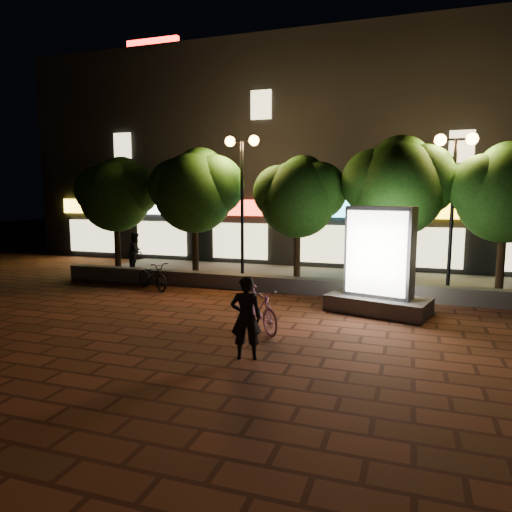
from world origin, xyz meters
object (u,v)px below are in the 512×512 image
at_px(scooter_parked, 153,276).
at_px(scooter_pink, 259,309).
at_px(street_lamp_left, 242,171).
at_px(tree_mid, 300,194).
at_px(tree_far_right, 508,189).
at_px(tree_right, 399,183).
at_px(rider, 246,318).
at_px(pedestrian, 136,251).
at_px(tree_far_left, 117,192).
at_px(street_lamp_right, 454,172).
at_px(ad_kiosk, 379,270).
at_px(tree_left, 196,188).

bearing_deg(scooter_parked, scooter_pink, -94.82).
xyz_separation_m(street_lamp_left, scooter_pink, (2.47, -5.58, -3.49)).
bearing_deg(tree_mid, tree_far_right, 0.00).
height_order(tree_right, rider, tree_right).
distance_m(rider, pedestrian, 11.15).
height_order(tree_far_left, scooter_pink, tree_far_left).
height_order(tree_right, scooter_pink, tree_right).
xyz_separation_m(tree_far_left, tree_right, (10.80, 0.00, 0.27)).
xyz_separation_m(tree_far_right, street_lamp_left, (-8.55, -0.26, 0.66)).
bearing_deg(street_lamp_right, rider, -119.51).
relative_size(street_lamp_left, scooter_pink, 2.90).
bearing_deg(ad_kiosk, tree_left, 155.54).
height_order(street_lamp_left, ad_kiosk, street_lamp_left).
bearing_deg(pedestrian, ad_kiosk, -121.65).
distance_m(street_lamp_left, scooter_pink, 7.03).
distance_m(scooter_pink, rider, 1.89).
xyz_separation_m(tree_far_right, scooter_parked, (-10.99, -2.46, -2.90)).
bearing_deg(tree_right, tree_far_left, -180.00).
height_order(scooter_pink, rider, rider).
bearing_deg(scooter_parked, tree_far_right, -47.70).
bearing_deg(street_lamp_right, tree_mid, 176.96).
height_order(tree_left, pedestrian, tree_left).
relative_size(scooter_pink, rider, 1.07).
relative_size(street_lamp_right, scooter_parked, 2.77).
relative_size(rider, pedestrian, 1.06).
height_order(street_lamp_right, ad_kiosk, street_lamp_right).
relative_size(street_lamp_left, scooter_parked, 2.88).
relative_size(tree_left, rider, 2.94).
xyz_separation_m(street_lamp_right, pedestrian, (-11.92, 0.63, -3.03)).
xyz_separation_m(ad_kiosk, scooter_pink, (-2.56, -2.67, -0.63)).
height_order(ad_kiosk, rider, ad_kiosk).
relative_size(tree_far_right, street_lamp_left, 0.92).
relative_size(tree_mid, rider, 2.70).
bearing_deg(tree_left, pedestrian, 172.96).
height_order(tree_far_right, pedestrian, tree_far_right).
height_order(tree_mid, ad_kiosk, tree_mid).
height_order(tree_far_left, tree_mid, tree_far_left).
bearing_deg(street_lamp_left, tree_left, 172.30).
height_order(tree_mid, pedestrian, tree_mid).
xyz_separation_m(street_lamp_right, scooter_parked, (-9.44, -2.20, -3.42)).
relative_size(ad_kiosk, pedestrian, 1.87).
height_order(tree_left, ad_kiosk, tree_left).
bearing_deg(scooter_parked, tree_mid, -31.58).
bearing_deg(rider, tree_far_left, -63.35).
bearing_deg(scooter_parked, tree_far_left, 80.36).
bearing_deg(scooter_parked, ad_kiosk, -65.75).
bearing_deg(scooter_pink, tree_mid, 48.87).
xyz_separation_m(tree_left, scooter_parked, (-0.50, -2.46, -2.97)).
relative_size(tree_left, scooter_parked, 2.72).
bearing_deg(tree_far_right, tree_mid, -180.00).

